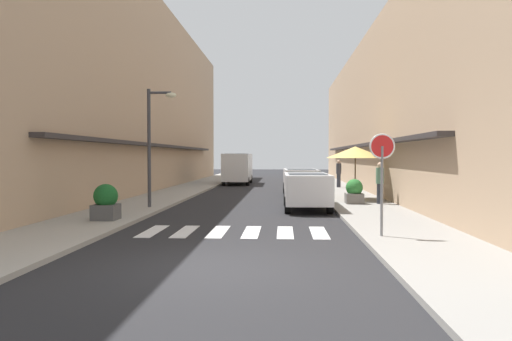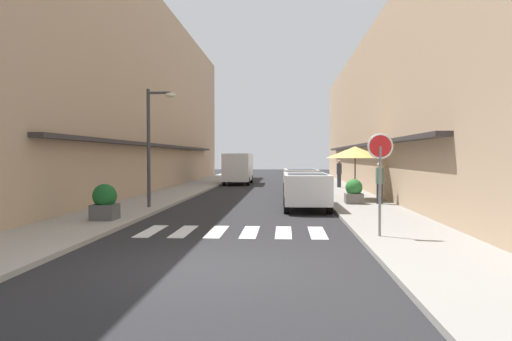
{
  "view_description": "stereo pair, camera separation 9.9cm",
  "coord_description": "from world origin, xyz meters",
  "px_view_note": "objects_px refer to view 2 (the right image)",
  "views": [
    {
      "loc": [
        1.37,
        -9.0,
        2.15
      ],
      "look_at": [
        -0.09,
        15.92,
        1.41
      ],
      "focal_mm": 32.95,
      "sensor_mm": 36.0,
      "label": 1
    },
    {
      "loc": [
        1.47,
        -9.0,
        2.15
      ],
      "look_at": [
        -0.09,
        15.92,
        1.41
      ],
      "focal_mm": 32.95,
      "sensor_mm": 36.0,
      "label": 2
    }
  ],
  "objects_px": {
    "planter_midblock": "(354,192)",
    "delivery_van": "(238,166)",
    "parked_car_near": "(306,187)",
    "round_street_sign": "(380,158)",
    "pedestrian_walking_near": "(380,182)",
    "parked_car_mid": "(301,179)",
    "street_lamp": "(154,134)",
    "cafe_umbrella": "(355,152)",
    "planter_corner": "(105,202)",
    "pedestrian_walking_far": "(339,173)"
  },
  "relations": [
    {
      "from": "pedestrian_walking_near",
      "to": "pedestrian_walking_far",
      "type": "relative_size",
      "value": 0.99
    },
    {
      "from": "round_street_sign",
      "to": "street_lamp",
      "type": "xyz_separation_m",
      "value": [
        -7.69,
        6.47,
        0.93
      ]
    },
    {
      "from": "planter_midblock",
      "to": "round_street_sign",
      "type": "bearing_deg",
      "value": -93.79
    },
    {
      "from": "street_lamp",
      "to": "parked_car_mid",
      "type": "bearing_deg",
      "value": 49.97
    },
    {
      "from": "parked_car_near",
      "to": "parked_car_mid",
      "type": "bearing_deg",
      "value": 90.0
    },
    {
      "from": "round_street_sign",
      "to": "pedestrian_walking_far",
      "type": "xyz_separation_m",
      "value": [
        1.14,
        19.1,
        -1.04
      ]
    },
    {
      "from": "cafe_umbrella",
      "to": "round_street_sign",
      "type": "bearing_deg",
      "value": -94.96
    },
    {
      "from": "round_street_sign",
      "to": "pedestrian_walking_far",
      "type": "distance_m",
      "value": 19.17
    },
    {
      "from": "planter_corner",
      "to": "pedestrian_walking_far",
      "type": "height_order",
      "value": "pedestrian_walking_far"
    },
    {
      "from": "cafe_umbrella",
      "to": "pedestrian_walking_near",
      "type": "relative_size",
      "value": 1.54
    },
    {
      "from": "parked_car_near",
      "to": "pedestrian_walking_far",
      "type": "xyz_separation_m",
      "value": [
        2.71,
        12.14,
        0.16
      ]
    },
    {
      "from": "planter_corner",
      "to": "street_lamp",
      "type": "bearing_deg",
      "value": 82.32
    },
    {
      "from": "parked_car_mid",
      "to": "cafe_umbrella",
      "type": "distance_m",
      "value": 4.36
    },
    {
      "from": "round_street_sign",
      "to": "pedestrian_walking_near",
      "type": "relative_size",
      "value": 1.46
    },
    {
      "from": "parked_car_near",
      "to": "street_lamp",
      "type": "bearing_deg",
      "value": -175.38
    },
    {
      "from": "parked_car_mid",
      "to": "pedestrian_walking_far",
      "type": "distance_m",
      "value": 6.0
    },
    {
      "from": "round_street_sign",
      "to": "street_lamp",
      "type": "bearing_deg",
      "value": 139.93
    },
    {
      "from": "parked_car_near",
      "to": "pedestrian_walking_near",
      "type": "distance_m",
      "value": 3.47
    },
    {
      "from": "planter_midblock",
      "to": "parked_car_mid",
      "type": "bearing_deg",
      "value": 111.38
    },
    {
      "from": "parked_car_near",
      "to": "delivery_van",
      "type": "xyz_separation_m",
      "value": [
        -4.47,
        17.07,
        0.48
      ]
    },
    {
      "from": "planter_midblock",
      "to": "delivery_van",
      "type": "bearing_deg",
      "value": 112.77
    },
    {
      "from": "delivery_van",
      "to": "pedestrian_walking_near",
      "type": "relative_size",
      "value": 3.03
    },
    {
      "from": "planter_corner",
      "to": "parked_car_mid",
      "type": "bearing_deg",
      "value": 59.19
    },
    {
      "from": "parked_car_near",
      "to": "planter_corner",
      "type": "xyz_separation_m",
      "value": [
        -6.64,
        -4.34,
        -0.23
      ]
    },
    {
      "from": "street_lamp",
      "to": "planter_corner",
      "type": "height_order",
      "value": "street_lamp"
    },
    {
      "from": "street_lamp",
      "to": "pedestrian_walking_near",
      "type": "relative_size",
      "value": 2.65
    },
    {
      "from": "pedestrian_walking_near",
      "to": "delivery_van",
      "type": "bearing_deg",
      "value": -52.35
    },
    {
      "from": "delivery_van",
      "to": "pedestrian_walking_far",
      "type": "bearing_deg",
      "value": -34.49
    },
    {
      "from": "round_street_sign",
      "to": "pedestrian_walking_near",
      "type": "distance_m",
      "value": 8.51
    },
    {
      "from": "delivery_van",
      "to": "planter_midblock",
      "type": "relative_size",
      "value": 5.11
    },
    {
      "from": "planter_midblock",
      "to": "pedestrian_walking_near",
      "type": "distance_m",
      "value": 1.17
    },
    {
      "from": "parked_car_mid",
      "to": "round_street_sign",
      "type": "xyz_separation_m",
      "value": [
        1.57,
        -13.75,
        1.2
      ]
    },
    {
      "from": "street_lamp",
      "to": "cafe_umbrella",
      "type": "distance_m",
      "value": 9.5
    },
    {
      "from": "cafe_umbrella",
      "to": "planter_midblock",
      "type": "relative_size",
      "value": 2.61
    },
    {
      "from": "street_lamp",
      "to": "planter_midblock",
      "type": "relative_size",
      "value": 4.47
    },
    {
      "from": "round_street_sign",
      "to": "street_lamp",
      "type": "distance_m",
      "value": 10.09
    },
    {
      "from": "planter_midblock",
      "to": "planter_corner",
      "type": "bearing_deg",
      "value": -146.9
    },
    {
      "from": "delivery_van",
      "to": "round_street_sign",
      "type": "bearing_deg",
      "value": -75.9
    },
    {
      "from": "cafe_umbrella",
      "to": "planter_corner",
      "type": "relative_size",
      "value": 2.4
    },
    {
      "from": "parked_car_near",
      "to": "cafe_umbrella",
      "type": "height_order",
      "value": "cafe_umbrella"
    },
    {
      "from": "delivery_van",
      "to": "pedestrian_walking_near",
      "type": "height_order",
      "value": "delivery_van"
    },
    {
      "from": "pedestrian_walking_far",
      "to": "cafe_umbrella",
      "type": "bearing_deg",
      "value": -158.05
    },
    {
      "from": "parked_car_mid",
      "to": "street_lamp",
      "type": "xyz_separation_m",
      "value": [
        -6.12,
        -7.28,
        2.13
      ]
    },
    {
      "from": "street_lamp",
      "to": "planter_midblock",
      "type": "distance_m",
      "value": 8.79
    },
    {
      "from": "parked_car_near",
      "to": "round_street_sign",
      "type": "bearing_deg",
      "value": -77.3
    },
    {
      "from": "delivery_van",
      "to": "planter_corner",
      "type": "distance_m",
      "value": 21.53
    },
    {
      "from": "street_lamp",
      "to": "planter_midblock",
      "type": "height_order",
      "value": "street_lamp"
    },
    {
      "from": "planter_midblock",
      "to": "street_lamp",
      "type": "bearing_deg",
      "value": -167.24
    },
    {
      "from": "planter_corner",
      "to": "cafe_umbrella",
      "type": "bearing_deg",
      "value": 40.66
    },
    {
      "from": "delivery_van",
      "to": "planter_corner",
      "type": "xyz_separation_m",
      "value": [
        -2.17,
        -21.41,
        -0.72
      ]
    }
  ]
}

